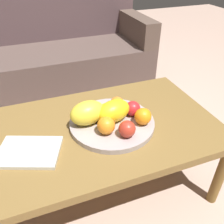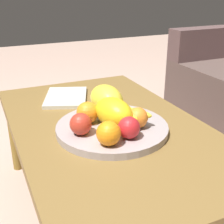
% 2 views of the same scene
% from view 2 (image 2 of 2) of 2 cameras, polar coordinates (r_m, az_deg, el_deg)
% --- Properties ---
extents(ground_plane, '(8.00, 8.00, 0.00)m').
position_cam_2_polar(ground_plane, '(1.39, -0.64, -18.39)').
color(ground_plane, tan).
extents(coffee_table, '(1.13, 0.68, 0.43)m').
position_cam_2_polar(coffee_table, '(1.17, -0.72, -4.23)').
color(coffee_table, brown).
rests_on(coffee_table, ground_plane).
extents(fruit_bowl, '(0.40, 0.40, 0.03)m').
position_cam_2_polar(fruit_bowl, '(1.10, 0.00, -3.01)').
color(fruit_bowl, '#A09493').
rests_on(fruit_bowl, coffee_table).
extents(melon_large_front, '(0.18, 0.14, 0.10)m').
position_cam_2_polar(melon_large_front, '(1.06, 0.34, -0.09)').
color(melon_large_front, yellow).
rests_on(melon_large_front, fruit_bowl).
extents(melon_smaller_beside, '(0.18, 0.13, 0.11)m').
position_cam_2_polar(melon_smaller_beside, '(1.17, -1.03, 2.34)').
color(melon_smaller_beside, yellow).
rests_on(melon_smaller_beside, fruit_bowl).
extents(orange_front, '(0.08, 0.08, 0.08)m').
position_cam_2_polar(orange_front, '(0.95, -0.63, -3.99)').
color(orange_front, orange).
rests_on(orange_front, fruit_bowl).
extents(orange_left, '(0.08, 0.08, 0.08)m').
position_cam_2_polar(orange_left, '(1.10, -4.60, -0.10)').
color(orange_left, orange).
rests_on(orange_left, fruit_bowl).
extents(orange_right, '(0.07, 0.07, 0.07)m').
position_cam_2_polar(orange_right, '(1.06, 4.77, -1.07)').
color(orange_right, orange).
rests_on(orange_right, fruit_bowl).
extents(apple_front, '(0.07, 0.07, 0.07)m').
position_cam_2_polar(apple_front, '(1.02, -5.83, -2.23)').
color(apple_front, '#B63222').
rests_on(apple_front, fruit_bowl).
extents(apple_left, '(0.07, 0.07, 0.07)m').
position_cam_2_polar(apple_left, '(0.99, 3.33, -2.87)').
color(apple_left, red).
rests_on(apple_left, fruit_bowl).
extents(banana_bunch, '(0.17, 0.14, 0.06)m').
position_cam_2_polar(banana_bunch, '(1.09, 3.17, -0.76)').
color(banana_bunch, gold).
rests_on(banana_bunch, fruit_bowl).
extents(magazine, '(0.30, 0.26, 0.02)m').
position_cam_2_polar(magazine, '(1.42, -8.54, 2.73)').
color(magazine, beige).
rests_on(magazine, coffee_table).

